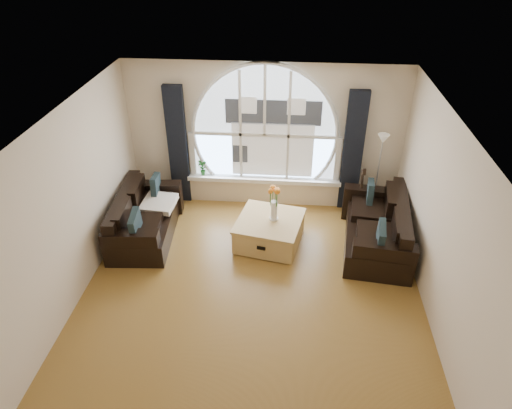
% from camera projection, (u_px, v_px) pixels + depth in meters
% --- Properties ---
extents(ground, '(5.00, 5.50, 0.01)m').
position_uv_depth(ground, '(251.00, 297.00, 6.71)').
color(ground, brown).
rests_on(ground, ground).
extents(ceiling, '(5.00, 5.50, 0.01)m').
position_uv_depth(ceiling, '(249.00, 126.00, 5.26)').
color(ceiling, silver).
rests_on(ceiling, ground).
extents(wall_back, '(5.00, 0.01, 2.70)m').
position_uv_depth(wall_back, '(265.00, 136.00, 8.30)').
color(wall_back, beige).
rests_on(wall_back, ground).
extents(wall_left, '(0.01, 5.50, 2.70)m').
position_uv_depth(wall_left, '(67.00, 213.00, 6.17)').
color(wall_left, beige).
rests_on(wall_left, ground).
extents(wall_right, '(0.01, 5.50, 2.70)m').
position_uv_depth(wall_right, '(445.00, 231.00, 5.81)').
color(wall_right, beige).
rests_on(wall_right, ground).
extents(attic_slope, '(0.92, 5.50, 0.72)m').
position_uv_depth(attic_slope, '(438.00, 160.00, 5.29)').
color(attic_slope, silver).
rests_on(attic_slope, ground).
extents(arched_window, '(2.60, 0.06, 2.15)m').
position_uv_depth(arched_window, '(265.00, 123.00, 8.13)').
color(arched_window, silver).
rests_on(arched_window, wall_back).
extents(window_sill, '(2.90, 0.22, 0.08)m').
position_uv_depth(window_sill, '(264.00, 179.00, 8.67)').
color(window_sill, white).
rests_on(window_sill, wall_back).
extents(window_frame, '(2.76, 0.08, 2.15)m').
position_uv_depth(window_frame, '(265.00, 123.00, 8.10)').
color(window_frame, white).
rests_on(window_frame, wall_back).
extents(neighbor_house, '(1.70, 0.02, 1.50)m').
position_uv_depth(neighbor_house, '(273.00, 130.00, 8.17)').
color(neighbor_house, silver).
rests_on(neighbor_house, wall_back).
extents(curtain_left, '(0.35, 0.12, 2.30)m').
position_uv_depth(curtain_left, '(178.00, 146.00, 8.42)').
color(curtain_left, black).
rests_on(curtain_left, ground).
extents(curtain_right, '(0.35, 0.12, 2.30)m').
position_uv_depth(curtain_right, '(353.00, 152.00, 8.19)').
color(curtain_right, black).
rests_on(curtain_right, ground).
extents(sofa_left, '(1.02, 1.85, 0.80)m').
position_uv_depth(sofa_left, '(145.00, 216.00, 7.80)').
color(sofa_left, black).
rests_on(sofa_left, ground).
extents(sofa_right, '(1.15, 1.98, 0.84)m').
position_uv_depth(sofa_right, '(376.00, 226.00, 7.54)').
color(sofa_right, black).
rests_on(sofa_right, ground).
extents(coffee_chest, '(1.23, 1.23, 0.51)m').
position_uv_depth(coffee_chest, '(269.00, 230.00, 7.70)').
color(coffee_chest, tan).
rests_on(coffee_chest, ground).
extents(throw_blanket, '(0.60, 0.60, 0.10)m').
position_uv_depth(throw_blanket, '(159.00, 203.00, 7.96)').
color(throw_blanket, silver).
rests_on(throw_blanket, sofa_left).
extents(vase_flowers, '(0.24, 0.24, 0.70)m').
position_uv_depth(vase_flowers, '(274.00, 199.00, 7.39)').
color(vase_flowers, white).
rests_on(vase_flowers, coffee_chest).
extents(floor_lamp, '(0.24, 0.24, 1.60)m').
position_uv_depth(floor_lamp, '(377.00, 176.00, 8.19)').
color(floor_lamp, '#B2B2B2').
rests_on(floor_lamp, ground).
extents(guitar, '(0.40, 0.30, 1.06)m').
position_uv_depth(guitar, '(360.00, 192.00, 8.23)').
color(guitar, olive).
rests_on(guitar, ground).
extents(potted_plant, '(0.19, 0.15, 0.33)m').
position_uv_depth(potted_plant, '(202.00, 167.00, 8.64)').
color(potted_plant, '#1E6023').
rests_on(potted_plant, window_sill).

